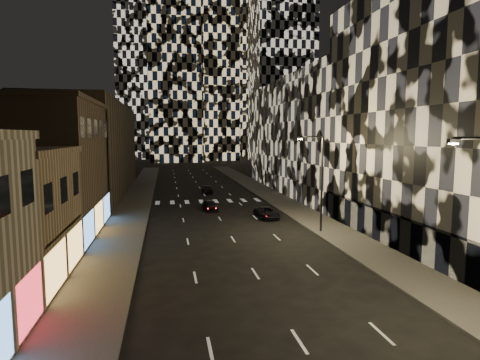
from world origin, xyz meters
name	(u,v)px	position (x,y,z in m)	size (l,w,h in m)	color
sidewalk_left	(135,203)	(-10.00, 50.00, 0.07)	(4.00, 120.00, 0.15)	#47443F
sidewalk_right	(277,199)	(10.00, 50.00, 0.07)	(4.00, 120.00, 0.15)	#47443F
curb_left	(151,202)	(-7.90, 50.00, 0.07)	(0.20, 120.00, 0.15)	#4C4C47
curb_right	(263,199)	(7.90, 50.00, 0.07)	(0.20, 120.00, 0.15)	#4C4C47
retail_brown	(39,171)	(-17.00, 33.50, 6.00)	(10.00, 15.00, 12.00)	#4A392A
retail_filler_left	(92,150)	(-17.00, 60.00, 7.00)	(10.00, 40.00, 14.00)	#4A392A
midrise_right	(477,113)	(20.00, 24.50, 11.00)	(16.00, 25.00, 22.00)	#232326
midrise_base	(388,228)	(12.30, 24.50, 1.50)	(0.60, 25.00, 3.00)	#383838
midrise_filler_right	(325,136)	(20.00, 57.00, 9.00)	(16.00, 40.00, 18.00)	#232326
tower_right_mid	(282,18)	(35.00, 135.00, 50.00)	(20.00, 20.00, 100.00)	black
tower_left_back	(147,7)	(-12.00, 165.00, 60.00)	(24.00, 24.00, 120.00)	black
tower_center_low	(174,24)	(-2.00, 140.00, 47.50)	(18.00, 18.00, 95.00)	black
streetlight_far	(319,176)	(8.35, 30.00, 5.35)	(2.55, 0.25, 9.00)	black
car_dark_midlane	(210,205)	(-0.50, 43.13, 0.64)	(1.51, 3.76, 1.28)	black
car_dark_oncoming	(207,189)	(0.66, 58.41, 0.62)	(1.72, 4.24, 1.23)	black
car_dark_rightlane	(267,213)	(5.19, 37.37, 0.61)	(2.01, 4.37, 1.21)	black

